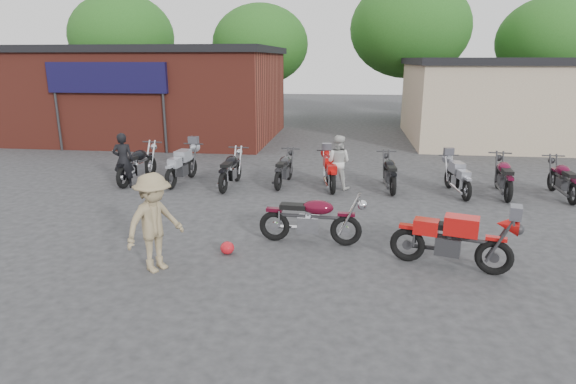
# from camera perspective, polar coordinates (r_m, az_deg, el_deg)

# --- Properties ---
(ground) EXTENTS (90.00, 90.00, 0.00)m
(ground) POSITION_cam_1_polar(r_m,az_deg,el_deg) (9.46, 2.43, -7.67)
(ground) COLOR #2C2C2E
(brick_building) EXTENTS (12.00, 8.00, 4.00)m
(brick_building) POSITION_cam_1_polar(r_m,az_deg,el_deg) (24.73, -16.04, 10.93)
(brick_building) COLOR maroon
(brick_building) RESTS_ON ground
(stucco_building) EXTENTS (10.00, 8.00, 3.50)m
(stucco_building) POSITION_cam_1_polar(r_m,az_deg,el_deg) (24.99, 25.92, 9.45)
(stucco_building) COLOR gray
(stucco_building) RESTS_ON ground
(tree_0) EXTENTS (6.56, 6.56, 8.20)m
(tree_0) POSITION_cam_1_polar(r_m,az_deg,el_deg) (34.02, -18.90, 15.35)
(tree_0) COLOR #194A13
(tree_0) RESTS_ON ground
(tree_1) EXTENTS (5.92, 5.92, 7.40)m
(tree_1) POSITION_cam_1_polar(r_m,az_deg,el_deg) (31.20, -3.25, 15.44)
(tree_1) COLOR #194A13
(tree_1) RESTS_ON ground
(tree_2) EXTENTS (7.04, 7.04, 8.80)m
(tree_2) POSITION_cam_1_polar(r_m,az_deg,el_deg) (30.85, 14.11, 16.32)
(tree_2) COLOR #194A13
(tree_2) RESTS_ON ground
(tree_3) EXTENTS (6.08, 6.08, 7.60)m
(tree_3) POSITION_cam_1_polar(r_m,az_deg,el_deg) (32.67, 28.53, 13.84)
(tree_3) COLOR #194A13
(tree_3) RESTS_ON ground
(vintage_motorcycle) EXTENTS (2.10, 0.81, 1.20)m
(vintage_motorcycle) POSITION_cam_1_polar(r_m,az_deg,el_deg) (9.92, 2.85, -2.85)
(vintage_motorcycle) COLOR #4F091B
(vintage_motorcycle) RESTS_ON ground
(sportbike) EXTENTS (2.20, 1.25, 1.21)m
(sportbike) POSITION_cam_1_polar(r_m,az_deg,el_deg) (9.24, 18.98, -5.07)
(sportbike) COLOR red
(sportbike) RESTS_ON ground
(helmet) EXTENTS (0.33, 0.33, 0.25)m
(helmet) POSITION_cam_1_polar(r_m,az_deg,el_deg) (9.61, -7.21, -6.59)
(helmet) COLOR red
(helmet) RESTS_ON ground
(person_dark) EXTENTS (0.67, 0.51, 1.64)m
(person_dark) POSITION_cam_1_polar(r_m,az_deg,el_deg) (15.05, -18.93, 3.56)
(person_dark) COLOR black
(person_dark) RESTS_ON ground
(person_light) EXTENTS (0.91, 0.79, 1.59)m
(person_light) POSITION_cam_1_polar(r_m,az_deg,el_deg) (14.20, 5.91, 3.55)
(person_light) COLOR beige
(person_light) RESTS_ON ground
(person_tan) EXTENTS (1.19, 1.35, 1.81)m
(person_tan) POSITION_cam_1_polar(r_m,az_deg,el_deg) (8.90, -15.56, -3.53)
(person_tan) COLOR #937F5B
(person_tan) RESTS_ON ground
(row_bike_0) EXTENTS (0.95, 2.21, 1.24)m
(row_bike_0) POSITION_cam_1_polar(r_m,az_deg,el_deg) (15.67, -17.40, 3.38)
(row_bike_0) COLOR black
(row_bike_0) RESTS_ON ground
(row_bike_1) EXTENTS (0.87, 2.13, 1.21)m
(row_bike_1) POSITION_cam_1_polar(r_m,az_deg,el_deg) (15.18, -12.46, 3.28)
(row_bike_1) COLOR #9CA0AA
(row_bike_1) RESTS_ON ground
(row_bike_2) EXTENTS (0.76, 2.05, 1.17)m
(row_bike_2) POSITION_cam_1_polar(r_m,az_deg,el_deg) (14.46, -6.81, 2.88)
(row_bike_2) COLOR black
(row_bike_2) RESTS_ON ground
(row_bike_3) EXTENTS (0.82, 1.94, 1.09)m
(row_bike_3) POSITION_cam_1_polar(r_m,az_deg,el_deg) (14.62, -0.46, 2.96)
(row_bike_3) COLOR #262629
(row_bike_3) RESTS_ON ground
(row_bike_4) EXTENTS (0.94, 1.98, 1.10)m
(row_bike_4) POSITION_cam_1_polar(r_m,az_deg,el_deg) (14.31, 4.96, 2.65)
(row_bike_4) COLOR red
(row_bike_4) RESTS_ON ground
(row_bike_5) EXTENTS (0.76, 1.94, 1.10)m
(row_bike_5) POSITION_cam_1_polar(r_m,az_deg,el_deg) (14.40, 11.96, 2.45)
(row_bike_5) COLOR black
(row_bike_5) RESTS_ON ground
(row_bike_6) EXTENTS (0.89, 1.94, 1.09)m
(row_bike_6) POSITION_cam_1_polar(r_m,az_deg,el_deg) (14.40, 19.46, 1.86)
(row_bike_6) COLOR gray
(row_bike_6) RESTS_ON ground
(row_bike_7) EXTENTS (0.87, 2.08, 1.17)m
(row_bike_7) POSITION_cam_1_polar(r_m,az_deg,el_deg) (14.78, 24.24, 1.88)
(row_bike_7) COLOR #580B25
(row_bike_7) RESTS_ON ground
(row_bike_8) EXTENTS (0.67, 1.96, 1.13)m
(row_bike_8) POSITION_cam_1_polar(r_m,az_deg,el_deg) (15.27, 29.84, 1.51)
(row_bike_8) COLOR #4D0922
(row_bike_8) RESTS_ON ground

